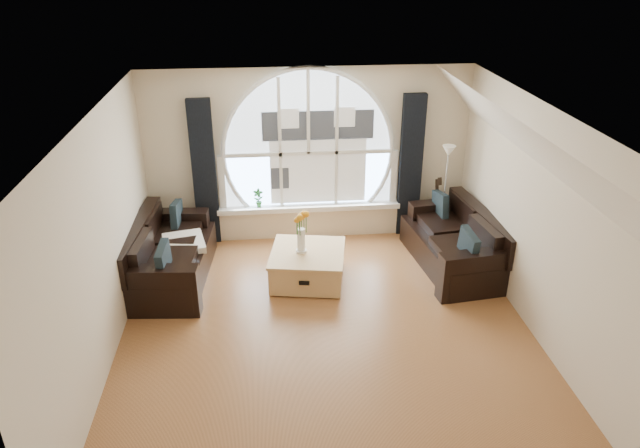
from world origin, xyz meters
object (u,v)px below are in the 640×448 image
Objects in this scene: coffee_chest at (308,265)px; vase_flowers at (301,226)px; sofa_left at (169,254)px; potted_plant at (258,198)px; sofa_right at (455,241)px; floor_lamp at (444,195)px; guitar at (435,206)px.

coffee_chest is 0.60m from vase_flowers.
potted_plant is at bearing 47.96° from sofa_left.
potted_plant reaches higher than sofa_right.
sofa_left reaches higher than coffee_chest.
floor_lamp is 0.34m from guitar.
sofa_left is at bearing 173.70° from vase_flowers.
guitar is at bearing 107.19° from floor_lamp.
sofa_right is 2.76× the size of vase_flowers.
potted_plant is at bearing 166.28° from guitar.
vase_flowers is 2.53m from guitar.
floor_lamp reaches higher than coffee_chest.
sofa_right is at bearing 4.99° from sofa_left.
sofa_right reaches higher than coffee_chest.
sofa_left is 1.90m from vase_flowers.
guitar reaches higher than potted_plant.
sofa_left is at bearing -176.17° from guitar.
guitar is 2.81m from potted_plant.
coffee_chest is 3.34× the size of potted_plant.
sofa_right is at bearing 5.12° from vase_flowers.
guitar reaches higher than coffee_chest.
guitar is at bearing 18.36° from sofa_left.
sofa_right is 3.08m from potted_plant.
vase_flowers reaches higher than sofa_left.
guitar is at bearing 38.72° from coffee_chest.
floor_lamp reaches higher than sofa_left.
floor_lamp is (2.29, 0.96, -0.04)m from vase_flowers.
guitar is at bearing -4.18° from potted_plant.
coffee_chest is 1.60m from potted_plant.
guitar is at bearing 84.91° from sofa_right.
guitar is (2.14, 1.18, 0.28)m from coffee_chest.
coffee_chest is 2.45m from guitar.
sofa_right is 2.31m from vase_flowers.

